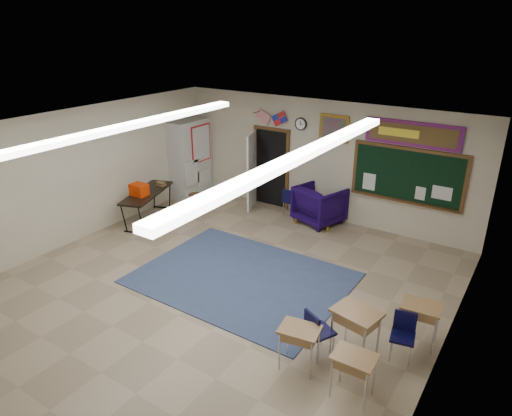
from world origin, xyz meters
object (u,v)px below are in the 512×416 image
Objects in this scene: student_desk_front_right at (419,322)px; folding_table at (148,205)px; wingback_armchair at (320,204)px; wooden_stool at (195,204)px; student_desk_front_left at (355,331)px.

student_desk_front_right is 0.37× the size of folding_table.
wingback_armchair is 3.23m from wooden_stool.
student_desk_front_right is at bearing -28.15° from folding_table.
wooden_stool is at bearing 42.43° from wingback_armchair.
folding_table is (-3.69, -2.29, -0.06)m from wingback_armchair.
wingback_armchair is at bearing 12.54° from folding_table.
student_desk_front_right is at bearing -17.98° from wooden_stool.
folding_table is (-7.08, 1.11, 0.02)m from student_desk_front_right.
student_desk_front_left is 1.41× the size of wooden_stool.
wingback_armchair is at bearing 24.73° from wooden_stool.
wooden_stool is at bearing 157.04° from student_desk_front_right.
folding_table is at bearing 166.11° from student_desk_front_right.
student_desk_front_left is 1.11m from student_desk_front_right.
wingback_armchair is 0.55× the size of folding_table.
wingback_armchair reaches higher than wooden_stool.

